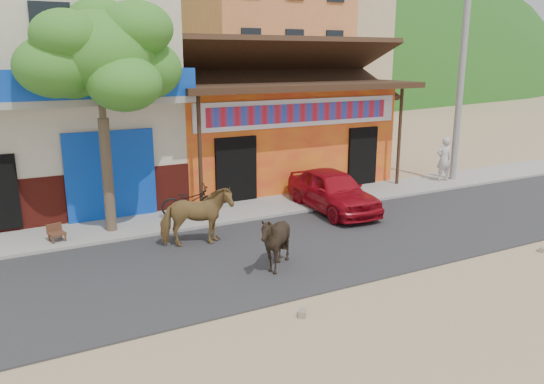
{
  "coord_description": "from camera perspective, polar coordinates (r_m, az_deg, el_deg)",
  "views": [
    {
      "loc": [
        -7.13,
        -8.21,
        4.64
      ],
      "look_at": [
        -1.19,
        3.0,
        1.4
      ],
      "focal_mm": 35.0,
      "sensor_mm": 36.0,
      "label": 1
    }
  ],
  "objects": [
    {
      "name": "utility_pole",
      "position": [
        20.91,
        19.72,
        12.09
      ],
      "size": [
        0.24,
        0.24,
        8.0
      ],
      "primitive_type": "cylinder",
      "color": "gray",
      "rests_on": "sidewalk"
    },
    {
      "name": "scooter",
      "position": [
        15.66,
        -8.79,
        -0.92
      ],
      "size": [
        1.76,
        0.83,
        0.89
      ],
      "primitive_type": "imported",
      "rotation": [
        0.0,
        0.0,
        1.43
      ],
      "color": "black",
      "rests_on": "sidewalk"
    },
    {
      "name": "ground",
      "position": [
        11.82,
        12.17,
        -9.12
      ],
      "size": [
        120.0,
        120.0,
        0.0
      ],
      "primitive_type": "plane",
      "color": "#9E825B",
      "rests_on": "ground"
    },
    {
      "name": "red_car",
      "position": [
        16.3,
        6.53,
        0.18
      ],
      "size": [
        1.73,
        3.85,
        1.29
      ],
      "primitive_type": "imported",
      "rotation": [
        0.0,
        0.0,
        -0.06
      ],
      "color": "maroon",
      "rests_on": "road"
    },
    {
      "name": "road",
      "position": [
        13.67,
        5.44,
        -5.49
      ],
      "size": [
        60.0,
        5.0,
        0.04
      ],
      "primitive_type": "cube",
      "color": "#28282B",
      "rests_on": "ground"
    },
    {
      "name": "cafe_chair_left",
      "position": [
        14.38,
        -22.22,
        -3.39
      ],
      "size": [
        0.45,
        0.45,
        0.81
      ],
      "primitive_type": null,
      "rotation": [
        0.0,
        0.0,
        0.23
      ],
      "color": "#4A2A18",
      "rests_on": "sidewalk"
    },
    {
      "name": "tree",
      "position": [
        14.32,
        -17.72,
        7.56
      ],
      "size": [
        3.0,
        3.0,
        6.0
      ],
      "primitive_type": null,
      "color": "#2D721E",
      "rests_on": "sidewalk"
    },
    {
      "name": "apartment_front",
      "position": [
        36.05,
        -1.35,
        16.48
      ],
      "size": [
        9.0,
        9.0,
        12.0
      ],
      "primitive_type": "cube",
      "color": "#CC723F",
      "rests_on": "ground"
    },
    {
      "name": "dance_club",
      "position": [
        20.57,
        -1.27,
        6.39
      ],
      "size": [
        8.0,
        6.0,
        3.6
      ],
      "primitive_type": "cube",
      "color": "orange",
      "rests_on": "ground"
    },
    {
      "name": "cafe_building",
      "position": [
        18.32,
        -23.08,
        9.64
      ],
      "size": [
        7.0,
        6.0,
        7.0
      ],
      "primitive_type": "cube",
      "color": "beige",
      "rests_on": "ground"
    },
    {
      "name": "sidewalk",
      "position": [
        16.54,
        -1.2,
        -1.75
      ],
      "size": [
        60.0,
        2.0,
        0.12
      ],
      "primitive_type": "cube",
      "color": "gray",
      "rests_on": "ground"
    },
    {
      "name": "pedestrian",
      "position": [
        20.8,
        18.01,
        3.38
      ],
      "size": [
        0.66,
        0.5,
        1.64
      ],
      "primitive_type": "imported",
      "rotation": [
        0.0,
        0.0,
        2.95
      ],
      "color": "silver",
      "rests_on": "sidewalk"
    },
    {
      "name": "apartment_rear",
      "position": [
        45.73,
        5.62,
        14.71
      ],
      "size": [
        8.0,
        8.0,
        10.0
      ],
      "primitive_type": "cube",
      "color": "tan",
      "rests_on": "ground"
    },
    {
      "name": "cow_tan",
      "position": [
        13.3,
        -8.13,
        -2.67
      ],
      "size": [
        1.87,
        1.08,
        1.49
      ],
      "primitive_type": "imported",
      "rotation": [
        0.0,
        0.0,
        1.4
      ],
      "color": "olive",
      "rests_on": "road"
    },
    {
      "name": "cow_dark",
      "position": [
        11.67,
        0.35,
        -5.37
      ],
      "size": [
        1.22,
        1.09,
        1.33
      ],
      "primitive_type": "imported",
      "rotation": [
        0.0,
        0.0,
        -1.55
      ],
      "color": "black",
      "rests_on": "road"
    }
  ]
}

